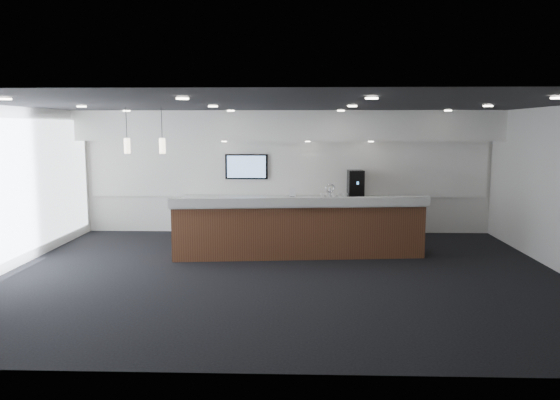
{
  "coord_description": "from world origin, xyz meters",
  "views": [
    {
      "loc": [
        0.28,
        -9.5,
        2.6
      ],
      "look_at": [
        -0.08,
        1.3,
        1.17
      ],
      "focal_mm": 35.0,
      "sensor_mm": 36.0,
      "label": 1
    }
  ],
  "objects": [
    {
      "name": "info_sign_right",
      "position": [
        1.58,
        3.56,
        1.08
      ],
      "size": [
        0.19,
        0.07,
        0.25
      ],
      "primitive_type": "cube",
      "rotation": [
        0.0,
        0.0,
        -0.25
      ],
      "color": "white",
      "rests_on": "back_credenza"
    },
    {
      "name": "ceiling_can_lights",
      "position": [
        0.0,
        0.0,
        2.97
      ],
      "size": [
        7.0,
        5.0,
        0.02
      ],
      "primitive_type": null,
      "color": "white",
      "rests_on": "ceiling"
    },
    {
      "name": "service_counter",
      "position": [
        0.29,
        1.38,
        0.58
      ],
      "size": [
        5.16,
        1.34,
        1.49
      ],
      "rotation": [
        0.0,
        0.0,
        0.1
      ],
      "color": "#512B1B",
      "rests_on": "ground"
    },
    {
      "name": "back_credenza",
      "position": [
        -0.0,
        3.64,
        0.48
      ],
      "size": [
        5.06,
        0.66,
        0.95
      ],
      "color": "#94969D",
      "rests_on": "ground"
    },
    {
      "name": "cup_3",
      "position": [
        1.28,
        3.54,
        1.0
      ],
      "size": [
        0.14,
        0.14,
        0.1
      ],
      "primitive_type": "imported",
      "rotation": [
        0.0,
        0.0,
        1.94
      ],
      "color": "white",
      "rests_on": "back_credenza"
    },
    {
      "name": "back_wall",
      "position": [
        0.0,
        4.0,
        1.5
      ],
      "size": [
        10.0,
        0.02,
        3.0
      ],
      "primitive_type": "cube",
      "color": "white",
      "rests_on": "ground"
    },
    {
      "name": "pendant_left",
      "position": [
        -2.4,
        0.8,
        2.25
      ],
      "size": [
        0.12,
        0.12,
        0.3
      ],
      "primitive_type": "cylinder",
      "color": "beige",
      "rests_on": "ceiling"
    },
    {
      "name": "alcove_panel",
      "position": [
        0.0,
        3.97,
        1.6
      ],
      "size": [
        9.8,
        0.06,
        1.4
      ],
      "primitive_type": "cube",
      "color": "white",
      "rests_on": "back_wall"
    },
    {
      "name": "cup_1",
      "position": [
        1.56,
        3.54,
        1.0
      ],
      "size": [
        0.15,
        0.15,
        0.1
      ],
      "primitive_type": "imported",
      "rotation": [
        0.0,
        0.0,
        0.65
      ],
      "color": "white",
      "rests_on": "back_credenza"
    },
    {
      "name": "left_wall",
      "position": [
        -5.0,
        0.0,
        1.5
      ],
      "size": [
        0.02,
        8.0,
        3.0
      ],
      "primitive_type": "cube",
      "color": "white",
      "rests_on": "ground"
    },
    {
      "name": "cup_2",
      "position": [
        1.42,
        3.54,
        1.0
      ],
      "size": [
        0.13,
        0.13,
        0.1
      ],
      "primitive_type": "imported",
      "rotation": [
        0.0,
        0.0,
        1.29
      ],
      "color": "white",
      "rests_on": "back_credenza"
    },
    {
      "name": "coffee_machine",
      "position": [
        1.66,
        3.61,
        1.27
      ],
      "size": [
        0.39,
        0.5,
        0.64
      ],
      "rotation": [
        0.0,
        0.0,
        0.06
      ],
      "color": "black",
      "rests_on": "back_credenza"
    },
    {
      "name": "info_sign_left",
      "position": [
        0.14,
        3.55,
        1.05
      ],
      "size": [
        0.15,
        0.05,
        0.21
      ],
      "primitive_type": "cube",
      "rotation": [
        0.0,
        0.0,
        -0.19
      ],
      "color": "white",
      "rests_on": "back_credenza"
    },
    {
      "name": "cup_5",
      "position": [
        1.0,
        3.54,
        1.0
      ],
      "size": [
        0.11,
        0.11,
        0.1
      ],
      "primitive_type": "imported",
      "rotation": [
        0.0,
        0.0,
        3.23
      ],
      "color": "white",
      "rests_on": "back_credenza"
    },
    {
      "name": "ground",
      "position": [
        0.0,
        0.0,
        0.0
      ],
      "size": [
        10.0,
        10.0,
        0.0
      ],
      "primitive_type": "plane",
      "color": "black",
      "rests_on": "ground"
    },
    {
      "name": "cup_4",
      "position": [
        1.14,
        3.54,
        1.0
      ],
      "size": [
        0.15,
        0.15,
        0.1
      ],
      "primitive_type": "imported",
      "rotation": [
        0.0,
        0.0,
        2.58
      ],
      "color": "white",
      "rests_on": "back_credenza"
    },
    {
      "name": "ceiling",
      "position": [
        0.0,
        0.0,
        3.0
      ],
      "size": [
        10.0,
        8.0,
        0.02
      ],
      "primitive_type": "cube",
      "color": "black",
      "rests_on": "back_wall"
    },
    {
      "name": "soffit_bulkhead",
      "position": [
        0.0,
        3.55,
        2.65
      ],
      "size": [
        10.0,
        0.9,
        0.7
      ],
      "primitive_type": "cube",
      "color": "white",
      "rests_on": "back_wall"
    },
    {
      "name": "cup_6",
      "position": [
        0.86,
        3.54,
        1.0
      ],
      "size": [
        0.15,
        0.15,
        0.1
      ],
      "primitive_type": "imported",
      "rotation": [
        0.0,
        0.0,
        3.87
      ],
      "color": "white",
      "rests_on": "back_credenza"
    },
    {
      "name": "pendant_right",
      "position": [
        -3.1,
        0.8,
        2.25
      ],
      "size": [
        0.12,
        0.12,
        0.3
      ],
      "primitive_type": "cylinder",
      "color": "beige",
      "rests_on": "ceiling"
    },
    {
      "name": "window_blinds_wall",
      "position": [
        -4.96,
        0.0,
        1.5
      ],
      "size": [
        0.04,
        7.36,
        2.55
      ],
      "primitive_type": "cube",
      "color": "silver",
      "rests_on": "left_wall"
    },
    {
      "name": "wall_tv",
      "position": [
        -1.0,
        3.91,
        1.65
      ],
      "size": [
        1.05,
        0.08,
        0.62
      ],
      "color": "black",
      "rests_on": "back_wall"
    },
    {
      "name": "cup_0",
      "position": [
        1.7,
        3.54,
        1.0
      ],
      "size": [
        0.11,
        0.11,
        0.1
      ],
      "primitive_type": "imported",
      "color": "white",
      "rests_on": "back_credenza"
    }
  ]
}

